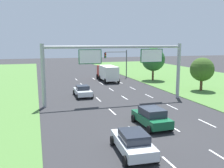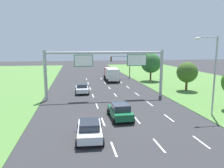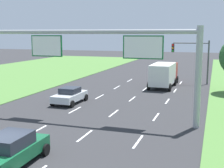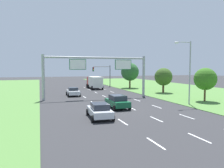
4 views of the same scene
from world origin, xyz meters
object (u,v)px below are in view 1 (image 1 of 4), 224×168
car_near_red (151,117)px  roadside_tree_mid (202,69)px  car_lead_silver (83,91)px  sign_gantry (118,62)px  car_mid_lane (133,142)px  box_truck (107,72)px  roadside_tree_far (153,59)px  traffic_light_mast (117,59)px

car_near_red → roadside_tree_mid: bearing=40.0°
car_lead_silver → sign_gantry: sign_gantry is taller
car_mid_lane → sign_gantry: bearing=78.9°
car_near_red → sign_gantry: size_ratio=0.25×
box_truck → roadside_tree_far: (8.41, -1.97, 2.38)m
car_mid_lane → car_near_red: bearing=55.4°
box_truck → roadside_tree_mid: 17.23m
traffic_light_mast → roadside_tree_far: 7.53m
sign_gantry → traffic_light_mast: sign_gantry is taller
box_truck → roadside_tree_far: bearing=-12.2°
sign_gantry → roadside_tree_far: size_ratio=2.80×
roadside_tree_far → roadside_tree_mid: bearing=-78.7°
car_lead_silver → box_truck: size_ratio=0.54×
sign_gantry → roadside_tree_far: 18.68m
traffic_light_mast → roadside_tree_mid: traffic_light_mast is taller
car_near_red → box_truck: box_truck is taller
car_near_red → traffic_light_mast: 30.07m
car_lead_silver → car_mid_lane: bearing=-89.5°
car_lead_silver → roadside_tree_mid: size_ratio=0.84×
sign_gantry → roadside_tree_far: (11.78, 14.47, -0.90)m
car_lead_silver → roadside_tree_mid: roadside_tree_mid is taller
car_mid_lane → roadside_tree_mid: bearing=47.1°
traffic_light_mast → roadside_tree_far: bearing=-45.3°
car_near_red → car_lead_silver: bearing=103.0°
box_truck → sign_gantry: (-3.37, -16.44, 3.28)m
car_near_red → car_mid_lane: bearing=-129.1°
car_near_red → roadside_tree_mid: size_ratio=0.88×
roadside_tree_far → car_mid_lane: bearing=-118.4°
car_near_red → sign_gantry: sign_gantry is taller
traffic_light_mast → sign_gantry: bearing=-108.1°
box_truck → traffic_light_mast: bearing=48.4°
car_lead_silver → roadside_tree_far: (15.29, 10.25, 3.23)m
box_truck → car_lead_silver: bearing=-118.4°
sign_gantry → roadside_tree_mid: 14.49m
box_truck → traffic_light_mast: size_ratio=1.39×
car_lead_silver → box_truck: bearing=61.2°
car_mid_lane → traffic_light_mast: bearing=76.7°
roadside_tree_far → box_truck: bearing=166.8°
box_truck → car_near_red: bearing=-96.6°
car_near_red → sign_gantry: 10.21m
car_lead_silver → roadside_tree_far: bearing=34.4°
car_near_red → roadside_tree_mid: roadside_tree_mid is taller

